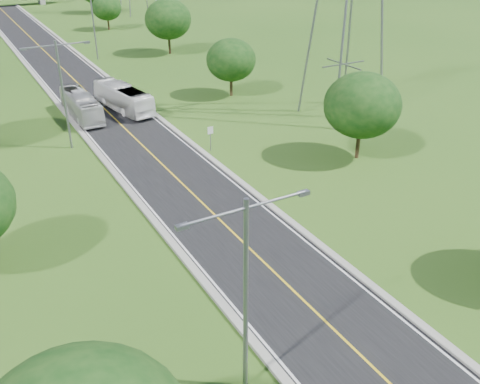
# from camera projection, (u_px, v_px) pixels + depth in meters

# --- Properties ---
(ground) EXTENTS (260.00, 260.00, 0.00)m
(ground) POSITION_uv_depth(u_px,v_px,m) (91.00, 96.00, 64.75)
(ground) COLOR #295016
(ground) RESTS_ON ground
(road) EXTENTS (8.00, 150.00, 0.06)m
(road) POSITION_uv_depth(u_px,v_px,m) (79.00, 84.00, 69.37)
(road) COLOR black
(road) RESTS_ON ground
(curb_left) EXTENTS (0.50, 150.00, 0.22)m
(curb_left) POSITION_uv_depth(u_px,v_px,m) (45.00, 88.00, 67.49)
(curb_left) COLOR gray
(curb_left) RESTS_ON ground
(curb_right) EXTENTS (0.50, 150.00, 0.22)m
(curb_right) POSITION_uv_depth(u_px,v_px,m) (110.00, 79.00, 71.18)
(curb_right) COLOR gray
(curb_right) RESTS_ON ground
(speed_limit_sign) EXTENTS (0.55, 0.09, 2.40)m
(speed_limit_sign) POSITION_uv_depth(u_px,v_px,m) (210.00, 134.00, 49.26)
(speed_limit_sign) COLOR slate
(speed_limit_sign) RESTS_ON ground
(streetlight_near_left) EXTENTS (5.90, 0.25, 10.00)m
(streetlight_near_left) POSITION_uv_depth(u_px,v_px,m) (246.00, 284.00, 22.31)
(streetlight_near_left) COLOR slate
(streetlight_near_left) RESTS_ON ground
(streetlight_mid_left) EXTENTS (5.90, 0.25, 10.00)m
(streetlight_mid_left) POSITION_uv_depth(u_px,v_px,m) (62.00, 86.00, 47.80)
(streetlight_mid_left) COLOR slate
(streetlight_mid_left) RESTS_ON ground
(streetlight_far_right) EXTENTS (5.90, 0.25, 10.00)m
(streetlight_far_right) POSITION_uv_depth(u_px,v_px,m) (93.00, 19.00, 78.51)
(streetlight_far_right) COLOR slate
(streetlight_far_right) RESTS_ON ground
(tree_rb) EXTENTS (6.72, 6.72, 7.82)m
(tree_rb) POSITION_uv_depth(u_px,v_px,m) (362.00, 105.00, 46.23)
(tree_rb) COLOR black
(tree_rb) RESTS_ON ground
(tree_rc) EXTENTS (5.88, 5.88, 6.84)m
(tree_rc) POSITION_uv_depth(u_px,v_px,m) (231.00, 60.00, 63.08)
(tree_rc) COLOR black
(tree_rc) RESTS_ON ground
(tree_rd) EXTENTS (7.14, 7.14, 8.30)m
(tree_rd) POSITION_uv_depth(u_px,v_px,m) (168.00, 19.00, 82.06)
(tree_rd) COLOR black
(tree_rd) RESTS_ON ground
(tree_re) EXTENTS (5.46, 5.46, 6.35)m
(tree_re) POSITION_uv_depth(u_px,v_px,m) (107.00, 8.00, 100.09)
(tree_re) COLOR black
(tree_re) RESTS_ON ground
(bus_outbound) EXTENTS (4.02, 10.37, 2.82)m
(bus_outbound) POSITION_uv_depth(u_px,v_px,m) (123.00, 98.00, 59.44)
(bus_outbound) COLOR white
(bus_outbound) RESTS_ON road
(bus_inbound) EXTENTS (2.35, 9.64, 2.68)m
(bus_inbound) POSITION_uv_depth(u_px,v_px,m) (81.00, 105.00, 57.37)
(bus_inbound) COLOR beige
(bus_inbound) RESTS_ON road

